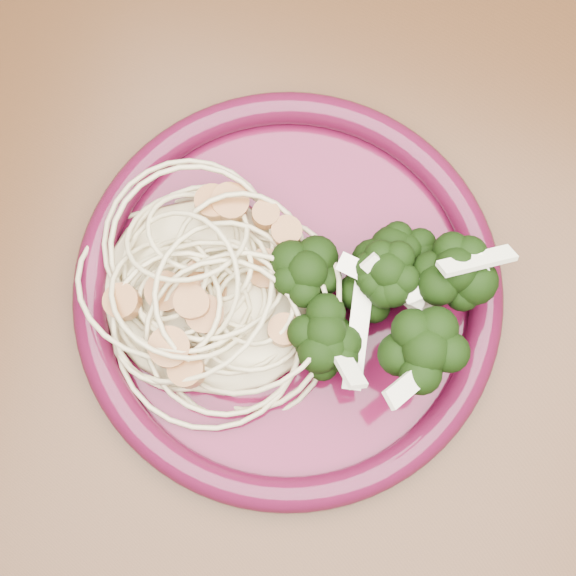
% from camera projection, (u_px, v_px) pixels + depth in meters
% --- Properties ---
extents(dining_table, '(1.20, 0.80, 0.75)m').
position_uv_depth(dining_table, '(309.00, 340.00, 0.61)').
color(dining_table, '#472814').
rests_on(dining_table, ground).
extents(dinner_plate, '(0.35, 0.35, 0.02)m').
position_uv_depth(dinner_plate, '(288.00, 292.00, 0.51)').
color(dinner_plate, '#4C0A24').
rests_on(dinner_plate, dining_table).
extents(spaghetti_pile, '(0.18, 0.17, 0.03)m').
position_uv_depth(spaghetti_pile, '(211.00, 291.00, 0.50)').
color(spaghetti_pile, beige).
rests_on(spaghetti_pile, dinner_plate).
extents(scallop_cluster, '(0.15, 0.15, 0.04)m').
position_uv_depth(scallop_cluster, '(205.00, 277.00, 0.46)').
color(scallop_cluster, '#A9713E').
rests_on(scallop_cluster, spaghetti_pile).
extents(broccoli_pile, '(0.15, 0.19, 0.06)m').
position_uv_depth(broccoli_pile, '(384.00, 278.00, 0.49)').
color(broccoli_pile, black).
rests_on(broccoli_pile, dinner_plate).
extents(onion_garnish, '(0.10, 0.12, 0.06)m').
position_uv_depth(onion_garnish, '(392.00, 264.00, 0.45)').
color(onion_garnish, white).
rests_on(onion_garnish, broccoli_pile).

